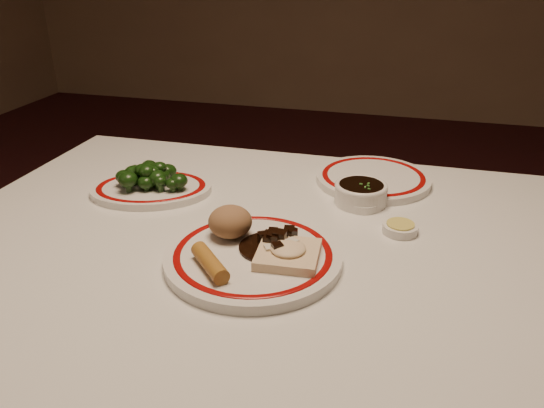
{
  "coord_description": "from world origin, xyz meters",
  "views": [
    {
      "loc": [
        0.23,
        -0.78,
        1.21
      ],
      "look_at": [
        0.01,
        0.05,
        0.8
      ],
      "focal_mm": 35.0,
      "sensor_mm": 36.0,
      "label": 1
    }
  ],
  "objects_px": {
    "stirfry_heap": "(275,242)",
    "dining_table": "(261,284)",
    "spring_roll": "(210,263)",
    "soy_bowl": "(361,194)",
    "rice_mound": "(230,222)",
    "fried_wonton": "(288,253)",
    "broccoli_pile": "(149,175)",
    "main_plate": "(253,257)",
    "broccoli_plate": "(151,189)"
  },
  "relations": [
    {
      "from": "main_plate",
      "to": "fried_wonton",
      "type": "relative_size",
      "value": 2.92
    },
    {
      "from": "dining_table",
      "to": "stirfry_heap",
      "type": "distance_m",
      "value": 0.13
    },
    {
      "from": "rice_mound",
      "to": "spring_roll",
      "type": "relative_size",
      "value": 0.78
    },
    {
      "from": "dining_table",
      "to": "fried_wonton",
      "type": "distance_m",
      "value": 0.16
    },
    {
      "from": "spring_roll",
      "to": "stirfry_heap",
      "type": "xyz_separation_m",
      "value": [
        0.08,
        0.09,
        -0.0
      ]
    },
    {
      "from": "stirfry_heap",
      "to": "broccoli_pile",
      "type": "distance_m",
      "value": 0.37
    },
    {
      "from": "dining_table",
      "to": "broccoli_pile",
      "type": "height_order",
      "value": "broccoli_pile"
    },
    {
      "from": "dining_table",
      "to": "spring_roll",
      "type": "relative_size",
      "value": 12.52
    },
    {
      "from": "fried_wonton",
      "to": "broccoli_pile",
      "type": "relative_size",
      "value": 0.67
    },
    {
      "from": "rice_mound",
      "to": "broccoli_plate",
      "type": "bearing_deg",
      "value": 144.8
    },
    {
      "from": "stirfry_heap",
      "to": "broccoli_pile",
      "type": "bearing_deg",
      "value": 149.54
    },
    {
      "from": "soy_bowl",
      "to": "fried_wonton",
      "type": "bearing_deg",
      "value": -107.26
    },
    {
      "from": "spring_roll",
      "to": "main_plate",
      "type": "bearing_deg",
      "value": 11.24
    },
    {
      "from": "dining_table",
      "to": "stirfry_heap",
      "type": "bearing_deg",
      "value": -50.77
    },
    {
      "from": "stirfry_heap",
      "to": "soy_bowl",
      "type": "relative_size",
      "value": 0.98
    },
    {
      "from": "dining_table",
      "to": "broccoli_pile",
      "type": "distance_m",
      "value": 0.34
    },
    {
      "from": "dining_table",
      "to": "rice_mound",
      "type": "distance_m",
      "value": 0.15
    },
    {
      "from": "spring_roll",
      "to": "soy_bowl",
      "type": "relative_size",
      "value": 0.92
    },
    {
      "from": "stirfry_heap",
      "to": "broccoli_plate",
      "type": "height_order",
      "value": "stirfry_heap"
    },
    {
      "from": "rice_mound",
      "to": "spring_roll",
      "type": "distance_m",
      "value": 0.11
    },
    {
      "from": "main_plate",
      "to": "broccoli_pile",
      "type": "xyz_separation_m",
      "value": [
        -0.29,
        0.21,
        0.03
      ]
    },
    {
      "from": "broccoli_plate",
      "to": "fried_wonton",
      "type": "bearing_deg",
      "value": -31.55
    },
    {
      "from": "spring_roll",
      "to": "stirfry_heap",
      "type": "height_order",
      "value": "stirfry_heap"
    },
    {
      "from": "fried_wonton",
      "to": "broccoli_plate",
      "type": "distance_m",
      "value": 0.41
    },
    {
      "from": "soy_bowl",
      "to": "broccoli_pile",
      "type": "bearing_deg",
      "value": -172.23
    },
    {
      "from": "broccoli_plate",
      "to": "broccoli_pile",
      "type": "distance_m",
      "value": 0.03
    },
    {
      "from": "dining_table",
      "to": "soy_bowl",
      "type": "height_order",
      "value": "soy_bowl"
    },
    {
      "from": "fried_wonton",
      "to": "broccoli_pile",
      "type": "bearing_deg",
      "value": 148.35
    },
    {
      "from": "fried_wonton",
      "to": "broccoli_plate",
      "type": "height_order",
      "value": "fried_wonton"
    },
    {
      "from": "fried_wonton",
      "to": "broccoli_pile",
      "type": "xyz_separation_m",
      "value": [
        -0.35,
        0.21,
        0.01
      ]
    },
    {
      "from": "stirfry_heap",
      "to": "broccoli_pile",
      "type": "xyz_separation_m",
      "value": [
        -0.32,
        0.19,
        0.01
      ]
    },
    {
      "from": "stirfry_heap",
      "to": "dining_table",
      "type": "bearing_deg",
      "value": 129.23
    },
    {
      "from": "dining_table",
      "to": "fried_wonton",
      "type": "xyz_separation_m",
      "value": [
        0.07,
        -0.07,
        0.12
      ]
    },
    {
      "from": "dining_table",
      "to": "rice_mound",
      "type": "bearing_deg",
      "value": -150.09
    },
    {
      "from": "rice_mound",
      "to": "spring_roll",
      "type": "bearing_deg",
      "value": -87.49
    },
    {
      "from": "broccoli_pile",
      "to": "spring_roll",
      "type": "bearing_deg",
      "value": -49.13
    },
    {
      "from": "broccoli_pile",
      "to": "fried_wonton",
      "type": "bearing_deg",
      "value": -31.65
    },
    {
      "from": "main_plate",
      "to": "fried_wonton",
      "type": "distance_m",
      "value": 0.06
    },
    {
      "from": "rice_mound",
      "to": "spring_roll",
      "type": "height_order",
      "value": "rice_mound"
    },
    {
      "from": "spring_roll",
      "to": "soy_bowl",
      "type": "height_order",
      "value": "spring_roll"
    },
    {
      "from": "fried_wonton",
      "to": "broccoli_pile",
      "type": "height_order",
      "value": "broccoli_pile"
    },
    {
      "from": "broccoli_pile",
      "to": "soy_bowl",
      "type": "distance_m",
      "value": 0.44
    },
    {
      "from": "spring_roll",
      "to": "soy_bowl",
      "type": "distance_m",
      "value": 0.39
    },
    {
      "from": "main_plate",
      "to": "broccoli_plate",
      "type": "distance_m",
      "value": 0.35
    },
    {
      "from": "dining_table",
      "to": "soy_bowl",
      "type": "bearing_deg",
      "value": 52.64
    },
    {
      "from": "rice_mound",
      "to": "stirfry_heap",
      "type": "bearing_deg",
      "value": -14.11
    },
    {
      "from": "soy_bowl",
      "to": "rice_mound",
      "type": "bearing_deg",
      "value": -131.21
    },
    {
      "from": "spring_roll",
      "to": "stirfry_heap",
      "type": "distance_m",
      "value": 0.12
    },
    {
      "from": "dining_table",
      "to": "soy_bowl",
      "type": "xyz_separation_m",
      "value": [
        0.15,
        0.2,
        0.11
      ]
    },
    {
      "from": "dining_table",
      "to": "rice_mound",
      "type": "relative_size",
      "value": 15.95
    }
  ]
}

